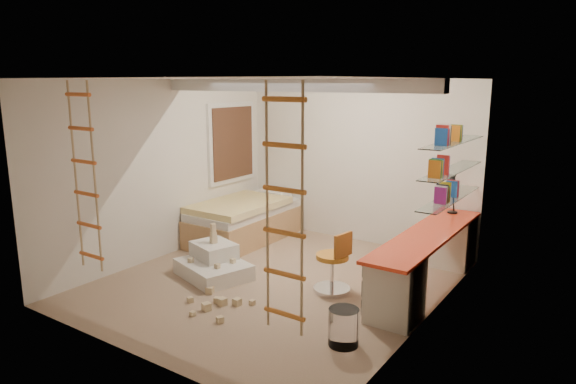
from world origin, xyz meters
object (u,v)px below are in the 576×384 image
Objects in this scene: bed at (245,220)px; swivel_chair at (334,270)px; play_platform at (214,264)px; desk at (427,259)px.

swivel_chair reaches higher than bed.
swivel_chair is at bearing 14.77° from play_platform.
play_platform is (-2.54, -1.14, -0.24)m from desk.
swivel_chair reaches higher than desk.
desk is 2.79m from play_platform.
bed is 1.80× the size of play_platform.
bed is (-3.20, 0.36, -0.07)m from desk.
desk is 1.18m from swivel_chair.
desk is 3.22m from bed.
desk reaches higher than bed.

